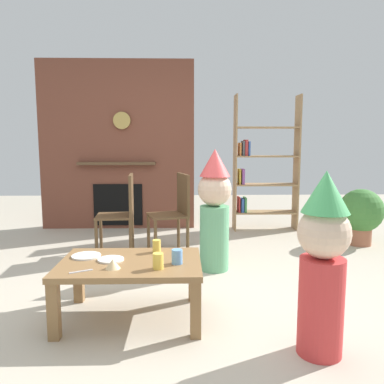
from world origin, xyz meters
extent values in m
plane|color=#BCB29E|center=(0.00, 0.00, 0.00)|extent=(12.00, 12.00, 0.00)
cube|color=brown|center=(-0.87, 2.60, 1.20)|extent=(2.20, 0.18, 2.40)
cube|color=black|center=(-0.87, 2.50, 0.35)|extent=(0.70, 0.02, 0.60)
cube|color=brown|center=(-0.87, 2.46, 0.95)|extent=(1.10, 0.10, 0.04)
cylinder|color=tan|center=(-0.78, 2.48, 1.55)|extent=(0.24, 0.04, 0.24)
cube|color=#9E7A51|center=(0.81, 2.40, 0.95)|extent=(0.02, 0.28, 1.90)
cube|color=#9E7A51|center=(1.69, 2.40, 0.95)|extent=(0.02, 0.28, 1.90)
cube|color=#9E7A51|center=(1.25, 2.40, 0.25)|extent=(0.86, 0.28, 0.02)
cube|color=#9E7A51|center=(1.25, 2.40, 0.65)|extent=(0.86, 0.28, 0.02)
cube|color=#9E7A51|center=(1.25, 2.40, 1.05)|extent=(0.86, 0.28, 0.02)
cube|color=#9E7A51|center=(1.25, 2.40, 1.45)|extent=(0.86, 0.28, 0.02)
cube|color=#B23333|center=(0.87, 2.40, 0.37)|extent=(0.02, 0.20, 0.21)
cube|color=#3359A5|center=(0.92, 2.40, 0.36)|extent=(0.04, 0.20, 0.19)
cube|color=#3F8C4C|center=(0.96, 2.40, 0.36)|extent=(0.03, 0.20, 0.21)
cube|color=gold|center=(0.87, 2.40, 0.77)|extent=(0.03, 0.20, 0.21)
cube|color=#8C4C99|center=(0.92, 2.40, 0.77)|extent=(0.04, 0.20, 0.21)
cube|color=#D87F3F|center=(0.87, 2.40, 1.15)|extent=(0.03, 0.20, 0.18)
cube|color=#4C4C51|center=(0.92, 2.40, 1.16)|extent=(0.03, 0.20, 0.21)
cube|color=#B23333|center=(0.96, 2.40, 1.17)|extent=(0.04, 0.20, 0.22)
cube|color=#3359A5|center=(1.00, 2.40, 1.16)|extent=(0.03, 0.20, 0.20)
cube|color=olive|center=(-0.30, -0.36, 0.40)|extent=(0.99, 0.68, 0.04)
cube|color=olive|center=(-0.75, -0.66, 0.19)|extent=(0.07, 0.07, 0.38)
cube|color=olive|center=(0.15, -0.66, 0.19)|extent=(0.07, 0.07, 0.38)
cube|color=olive|center=(-0.75, -0.07, 0.19)|extent=(0.07, 0.07, 0.38)
cube|color=olive|center=(0.15, -0.07, 0.19)|extent=(0.07, 0.07, 0.38)
cylinder|color=#669EE0|center=(0.03, -0.43, 0.47)|extent=(0.08, 0.08, 0.10)
cylinder|color=#F2CC4C|center=(-0.10, -0.53, 0.47)|extent=(0.07, 0.07, 0.11)
cylinder|color=#F2CC4C|center=(-0.13, -0.15, 0.47)|extent=(0.06, 0.06, 0.10)
cylinder|color=white|center=(-0.45, -0.34, 0.42)|extent=(0.18, 0.18, 0.01)
cylinder|color=white|center=(-0.64, -0.25, 0.42)|extent=(0.21, 0.21, 0.01)
cone|color=#EAC68C|center=(-0.40, -0.52, 0.45)|extent=(0.10, 0.10, 0.06)
cube|color=silver|center=(-0.59, -0.58, 0.42)|extent=(0.14, 0.08, 0.01)
cylinder|color=#D13838|center=(0.87, -0.86, 0.29)|extent=(0.26, 0.26, 0.58)
sphere|color=beige|center=(0.87, -0.86, 0.74)|extent=(0.30, 0.30, 0.30)
cone|color=#4CB766|center=(0.87, -0.86, 0.97)|extent=(0.27, 0.27, 0.24)
cylinder|color=#66B27F|center=(0.38, 0.67, 0.32)|extent=(0.28, 0.28, 0.63)
sphere|color=beige|center=(0.38, 0.67, 0.80)|extent=(0.33, 0.33, 0.33)
cone|color=#EA4C4C|center=(0.38, 0.67, 1.05)|extent=(0.30, 0.30, 0.26)
cube|color=brown|center=(-0.68, 1.18, 0.44)|extent=(0.43, 0.43, 0.02)
cube|color=brown|center=(-0.50, 1.20, 0.68)|extent=(0.06, 0.40, 0.45)
cylinder|color=brown|center=(-0.88, 1.35, 0.21)|extent=(0.04, 0.04, 0.43)
cylinder|color=brown|center=(-0.85, 0.99, 0.21)|extent=(0.04, 0.04, 0.43)
cylinder|color=brown|center=(-0.52, 1.38, 0.21)|extent=(0.04, 0.04, 0.43)
cylinder|color=brown|center=(-0.49, 1.02, 0.21)|extent=(0.04, 0.04, 0.43)
cube|color=brown|center=(-0.10, 1.21, 0.44)|extent=(0.50, 0.50, 0.02)
cube|color=brown|center=(0.07, 1.27, 0.68)|extent=(0.14, 0.39, 0.45)
cylinder|color=brown|center=(-0.33, 1.33, 0.21)|extent=(0.04, 0.04, 0.43)
cylinder|color=brown|center=(-0.22, 0.99, 0.21)|extent=(0.04, 0.04, 0.43)
cylinder|color=brown|center=(0.02, 1.44, 0.21)|extent=(0.04, 0.04, 0.43)
cylinder|color=brown|center=(0.12, 1.09, 0.21)|extent=(0.04, 0.04, 0.43)
cylinder|color=#9E5B42|center=(2.24, 1.54, 0.10)|extent=(0.27, 0.27, 0.20)
sphere|color=#3E7A35|center=(2.24, 1.54, 0.42)|extent=(0.53, 0.53, 0.53)
camera|label=1|loc=(0.06, -2.97, 1.25)|focal=35.73mm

